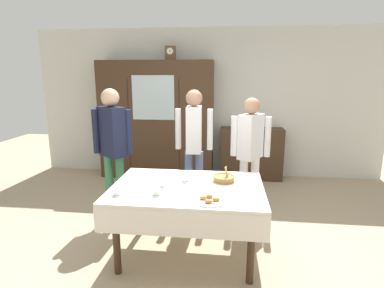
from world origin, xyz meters
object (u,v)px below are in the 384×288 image
Objects in this scene: pastry_plate at (209,200)px; spoon_front_edge at (238,176)px; dining_table at (187,197)px; spoon_far_left at (224,190)px; bookshelf_low at (251,154)px; tea_cup_far_left at (185,179)px; tea_cup_mid_left at (118,192)px; person_behind_table_right at (113,141)px; person_behind_table_left at (250,145)px; wall_cabinet at (157,120)px; bread_basket at (224,178)px; tea_cup_center at (157,192)px; mantel_clock at (170,53)px; book_stack at (252,127)px; spoon_back_edge at (251,197)px; person_beside_shelf at (194,138)px.

pastry_plate is 0.79m from spoon_front_edge.
pastry_plate is (0.24, -0.33, 0.12)m from dining_table.
spoon_far_left and spoon_front_edge have the same top height.
bookshelf_low is 8.55× the size of tea_cup_far_left.
spoon_far_left is at bearing -27.66° from tea_cup_far_left.
person_behind_table_right reaches higher than tea_cup_mid_left.
person_behind_table_right reaches higher than bookshelf_low.
tea_cup_mid_left is at bearing -132.82° from person_behind_table_left.
tea_cup_mid_left is at bearing -84.41° from wall_cabinet.
wall_cabinet is 2.90m from tea_cup_mid_left.
bread_basket reaches higher than spoon_front_edge.
bread_basket reaches higher than pastry_plate.
person_behind_table_left is at bearing 55.38° from tea_cup_center.
tea_cup_mid_left is 0.46× the size of pastry_plate.
person_behind_table_left reaches higher than bread_basket.
bread_basket is 0.98m from person_behind_table_left.
bookshelf_low is at bearing 43.44° from person_behind_table_right.
wall_cabinet reaches higher than tea_cup_mid_left.
mantel_clock is 0.22× the size of bookshelf_low.
book_stack is at bearing 1.67° from wall_cabinet.
spoon_back_edge is (-0.21, -2.82, 0.30)m from bookshelf_low.
person_beside_shelf is (-0.03, 1.08, 0.23)m from tea_cup_far_left.
tea_cup_mid_left is at bearing -166.59° from spoon_far_left.
person_behind_table_right is at bearing 165.23° from spoon_front_edge.
person_behind_table_left reaches higher than dining_table.
person_behind_table_right is at bearing 149.18° from spoon_back_edge.
mantel_clock is 2.86m from spoon_front_edge.
tea_cup_center is (-1.09, -2.88, -0.17)m from book_stack.
spoon_back_edge is 0.07× the size of person_beside_shelf.
person_behind_table_left reaches higher than book_stack.
tea_cup_center is 0.46× the size of pastry_plate.
bookshelf_low is at bearing 0.00° from book_stack.
person_beside_shelf reaches higher than tea_cup_center.
mantel_clock reaches higher than bookshelf_low.
bookshelf_low is at bearing 63.59° from tea_cup_mid_left.
spoon_front_edge is at bearing -55.02° from person_beside_shelf.
bread_basket is (0.62, 0.47, 0.01)m from tea_cup_center.
spoon_back_edge is at bearing 4.79° from tea_cup_mid_left.
bread_basket is (0.99, -2.36, -1.44)m from mantel_clock.
spoon_far_left is at bearing 66.12° from pastry_plate.
spoon_far_left reaches higher than dining_table.
spoon_back_edge reaches higher than dining_table.
tea_cup_center and tea_cup_far_left have the same top height.
mantel_clock is 1.85× the size of tea_cup_center.
bookshelf_low is (1.46, 0.05, -1.77)m from mantel_clock.
spoon_far_left is at bearing 13.41° from tea_cup_mid_left.
person_beside_shelf is 1.09m from person_behind_table_right.
dining_table is at bearing 43.69° from tea_cup_center.
tea_cup_far_left is at bearing 119.61° from pastry_plate.
pastry_plate is 0.18× the size of person_behind_table_left.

